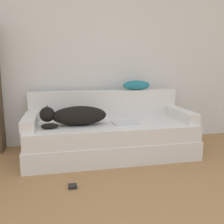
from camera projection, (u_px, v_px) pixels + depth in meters
name	position (u px, v px, depth m)	size (l,w,h in m)	color
wall_back	(94.00, 49.00, 3.53)	(7.73, 0.06, 2.70)	silver
couch	(110.00, 139.00, 3.17)	(2.07, 0.89, 0.42)	silver
couch_backrest	(105.00, 104.00, 3.45)	(2.03, 0.15, 0.36)	silver
couch_arm_left	(30.00, 121.00, 2.91)	(0.15, 0.70, 0.13)	silver
couch_arm_right	(181.00, 114.00, 3.31)	(0.15, 0.70, 0.13)	silver
dog	(75.00, 116.00, 2.95)	(0.78, 0.29, 0.25)	black
laptop	(125.00, 123.00, 3.06)	(0.31, 0.25, 0.02)	silver
throw_pillow	(136.00, 85.00, 3.49)	(0.39, 0.17, 0.13)	teal
power_adapter	(73.00, 186.00, 2.34)	(0.08, 0.08, 0.03)	black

